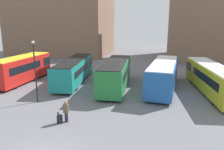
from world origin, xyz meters
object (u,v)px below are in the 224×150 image
suitcase (60,119)px  bus_1 (75,69)px  bus_2 (116,73)px  bus_4 (212,78)px  bus_3 (164,74)px  traveler (66,109)px  lamp_post_0 (35,67)px  bus_0 (22,68)px

suitcase → bus_1: bearing=36.4°
bus_1 → suitcase: size_ratio=13.18×
bus_1 → bus_2: (5.60, -1.39, 0.09)m
bus_4 → bus_1: bearing=79.2°
bus_3 → traveler: size_ratio=6.81×
bus_1 → lamp_post_0: 8.08m
lamp_post_0 → bus_3: bearing=32.1°
bus_0 → traveler: bus_0 is taller
bus_1 → bus_2: size_ratio=1.11×
bus_0 → traveler: bearing=-132.7°
suitcase → lamp_post_0: (-4.10, 3.70, 3.04)m
traveler → suitcase: (-0.38, -0.35, -0.66)m
suitcase → bus_4: bearing=-30.0°
bus_0 → bus_2: (12.00, 0.17, -0.08)m
bus_1 → suitcase: bus_1 is taller
bus_3 → lamp_post_0: 13.62m
bus_0 → bus_2: bus_0 is taller
bus_4 → lamp_post_0: lamp_post_0 is taller
bus_1 → bus_2: bearing=-112.5°
bus_4 → suitcase: bus_4 is taller
bus_4 → lamp_post_0: size_ratio=2.22×
bus_3 → traveler: bearing=151.6°
bus_2 → suitcase: (-1.99, -10.17, -1.34)m
lamp_post_0 → bus_4: bearing=23.2°
traveler → bus_3: bearing=-14.4°
bus_2 → traveler: (-1.60, -9.83, -0.67)m
bus_4 → suitcase: bearing=123.0°
bus_0 → suitcase: bus_0 is taller
bus_1 → lamp_post_0: (-0.50, -7.86, 1.80)m
bus_2 → lamp_post_0: (-6.09, -6.47, 1.71)m
bus_2 → suitcase: size_ratio=11.83×
bus_3 → traveler: (-6.97, -10.53, -0.69)m
bus_2 → bus_4: (10.40, 0.58, -0.06)m
bus_0 → bus_2: 12.00m
bus_2 → bus_3: 5.41m
lamp_post_0 → traveler: bearing=-36.8°
bus_0 → lamp_post_0: size_ratio=1.67×
bus_1 → traveler: 11.92m
traveler → suitcase: 0.84m
bus_1 → bus_4: size_ratio=0.95×
traveler → bus_1: bearing=38.6°
bus_0 → bus_4: 22.41m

